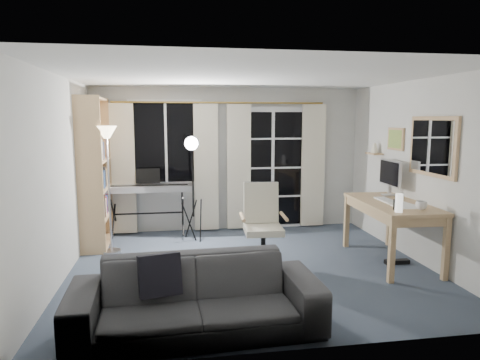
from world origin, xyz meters
The scene contains 17 objects.
floor centered at (0.00, 0.00, -0.01)m, with size 4.50×4.00×0.02m, color #3E495B.
window centered at (-1.05, 1.97, 1.50)m, with size 1.20×0.08×1.40m.
french_door centered at (0.75, 1.97, 1.03)m, with size 1.32×0.09×2.11m.
curtains centered at (-0.14, 1.88, 1.09)m, with size 3.60×0.07×2.13m.
bookshelf centered at (-2.13, 1.33, 1.05)m, with size 0.37×1.03×2.21m.
torchiere_lamp centered at (-1.84, 0.93, 1.44)m, with size 0.34×0.34×1.79m.
keyboard_piano centered at (-1.35, 1.70, 0.77)m, with size 1.41×0.68×1.02m.
studio_light centered at (-0.65, 1.33, 1.34)m, with size 0.33×0.34×1.67m.
office_chair centered at (0.17, 0.06, 0.63)m, with size 0.73×0.75×1.08m.
desk centered at (1.88, -0.07, 0.71)m, with size 0.81×1.54×0.81m.
monitor centered at (2.08, 0.38, 1.12)m, with size 0.20×0.58×0.51m.
desk_clutter centered at (1.81, -0.30, 0.63)m, with size 0.50×0.91×1.02m.
mug centered at (1.98, -0.57, 0.88)m, with size 0.13×0.10×0.13m, color silver.
wall_mirror centered at (2.22, -0.35, 1.55)m, with size 0.04×0.94×0.74m.
framed_print centered at (2.23, 0.55, 1.60)m, with size 0.03×0.42×0.32m.
wall_shelf centered at (2.16, 1.05, 1.41)m, with size 0.16×0.30×0.18m.
sofa centered at (-0.77, -1.55, 0.43)m, with size 2.23×0.73×0.86m.
Camera 1 is at (-0.96, -5.18, 1.90)m, focal length 32.00 mm.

